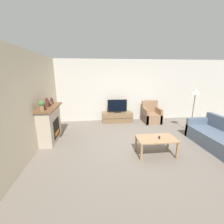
# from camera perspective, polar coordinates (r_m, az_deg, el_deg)

# --- Properties ---
(ground_plane) EXTENTS (24.00, 24.00, 0.00)m
(ground_plane) POSITION_cam_1_polar(r_m,az_deg,el_deg) (4.81, 9.84, -11.75)
(ground_plane) COLOR slate
(wall_back) EXTENTS (12.00, 0.06, 2.70)m
(wall_back) POSITION_cam_1_polar(r_m,az_deg,el_deg) (6.83, 4.45, 8.12)
(wall_back) COLOR beige
(wall_back) RESTS_ON ground
(wall_left) EXTENTS (0.06, 12.00, 2.70)m
(wall_left) POSITION_cam_1_polar(r_m,az_deg,el_deg) (4.53, -28.33, 3.05)
(wall_left) COLOR beige
(wall_left) RESTS_ON ground
(fireplace) EXTENTS (0.51, 1.36, 1.12)m
(fireplace) POSITION_cam_1_polar(r_m,az_deg,el_deg) (5.18, -22.59, -3.97)
(fireplace) COLOR #B7A893
(fireplace) RESTS_ON ground
(mantel_vase_left) EXTENTS (0.09, 0.09, 0.22)m
(mantel_vase_left) POSITION_cam_1_polar(r_m,az_deg,el_deg) (4.64, -24.53, 2.14)
(mantel_vase_left) COLOR #512D23
(mantel_vase_left) RESTS_ON fireplace
(mantel_vase_centre_left) EXTENTS (0.09, 0.09, 0.29)m
(mantel_vase_centre_left) POSITION_cam_1_polar(r_m,az_deg,el_deg) (4.92, -23.51, 3.29)
(mantel_vase_centre_left) COLOR #512D23
(mantel_vase_centre_left) RESTS_ON fireplace
(mantel_vase_right) EXTENTS (0.10, 0.10, 0.21)m
(mantel_vase_right) POSITION_cam_1_polar(r_m,az_deg,el_deg) (5.40, -21.94, 3.94)
(mantel_vase_right) COLOR #512D23
(mantel_vase_right) RESTS_ON fireplace
(mantel_clock) EXTENTS (0.08, 0.11, 0.15)m
(mantel_clock) POSITION_cam_1_polar(r_m,az_deg,el_deg) (5.15, -22.69, 3.14)
(mantel_clock) COLOR brown
(mantel_clock) RESTS_ON fireplace
(potted_plant) EXTENTS (0.16, 0.16, 0.29)m
(potted_plant) POSITION_cam_1_polar(r_m,az_deg,el_deg) (4.47, -25.26, 2.43)
(potted_plant) COLOR #936B4C
(potted_plant) RESTS_ON fireplace
(tv_stand) EXTENTS (1.32, 0.52, 0.43)m
(tv_stand) POSITION_cam_1_polar(r_m,az_deg,el_deg) (6.68, 1.98, -1.92)
(tv_stand) COLOR brown
(tv_stand) RESTS_ON ground
(tv) EXTENTS (0.85, 0.18, 0.57)m
(tv) POSITION_cam_1_polar(r_m,az_deg,el_deg) (6.56, 2.02, 2.12)
(tv) COLOR black
(tv) RESTS_ON tv_stand
(armchair) EXTENTS (0.70, 0.76, 0.92)m
(armchair) POSITION_cam_1_polar(r_m,az_deg,el_deg) (6.85, 14.70, -1.28)
(armchair) COLOR #937051
(armchair) RESTS_ON ground
(coffee_table) EXTENTS (1.02, 0.59, 0.47)m
(coffee_table) POSITION_cam_1_polar(r_m,az_deg,el_deg) (4.16, 16.49, -10.29)
(coffee_table) COLOR #A37F56
(coffee_table) RESTS_ON ground
(remote) EXTENTS (0.10, 0.15, 0.02)m
(remote) POSITION_cam_1_polar(r_m,az_deg,el_deg) (4.17, 17.56, -9.24)
(remote) COLOR black
(remote) RESTS_ON coffee_table
(couch) EXTENTS (0.87, 2.06, 0.83)m
(couch) POSITION_cam_1_polar(r_m,az_deg,el_deg) (5.34, 36.48, -8.60)
(couch) COLOR slate
(couch) RESTS_ON ground
(floor_lamp) EXTENTS (0.31, 0.31, 1.63)m
(floor_lamp) POSITION_cam_1_polar(r_m,az_deg,el_deg) (6.00, 29.14, 5.83)
(floor_lamp) COLOR black
(floor_lamp) RESTS_ON ground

